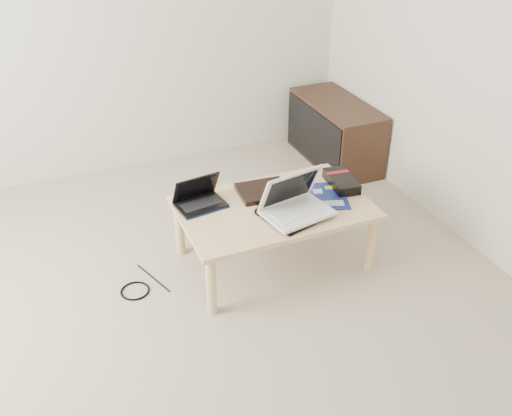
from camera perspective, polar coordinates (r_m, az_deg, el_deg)
name	(u,v)px	position (r m, az deg, el deg)	size (l,w,h in m)	color
ground	(172,335)	(3.09, -8.41, -12.48)	(4.00, 4.00, 0.00)	#BAAA97
room_shell	(137,3)	(2.28, -11.85, 19.45)	(4.20, 4.20, 2.70)	beige
coffee_table	(274,213)	(3.35, 1.80, -0.46)	(1.10, 0.70, 0.40)	#E2B888
media_cabinet	(334,132)	(4.65, 7.84, 7.52)	(0.41, 0.90, 0.50)	#3D2619
book	(263,191)	(3.44, 0.71, 1.73)	(0.31, 0.27, 0.03)	black
netbook	(199,199)	(3.32, -5.69, 0.89)	(0.30, 0.24, 0.19)	black
tablet	(276,198)	(3.38, 1.99, 0.96)	(0.27, 0.23, 0.01)	black
remote	(290,202)	(3.34, 3.42, 0.60)	(0.09, 0.21, 0.02)	silver
neoprene_sleeve	(297,216)	(3.22, 4.14, -0.79)	(0.33, 0.24, 0.02)	black
white_laptop	(295,204)	(3.20, 3.94, 0.37)	(0.41, 0.33, 0.25)	white
motherboard	(325,196)	(3.43, 6.88, 1.19)	(0.34, 0.39, 0.02)	#0C1E50
gpu_box	(341,181)	(3.55, 8.52, 2.67)	(0.18, 0.30, 0.06)	black
cable_coil	(262,212)	(3.25, 0.65, -0.37)	(0.10, 0.10, 0.01)	black
floor_cable_coil	(135,291)	(3.38, -12.01, -8.10)	(0.17, 0.17, 0.01)	black
floor_cable_trail	(153,278)	(3.46, -10.24, -6.89)	(0.01, 0.01, 0.34)	black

